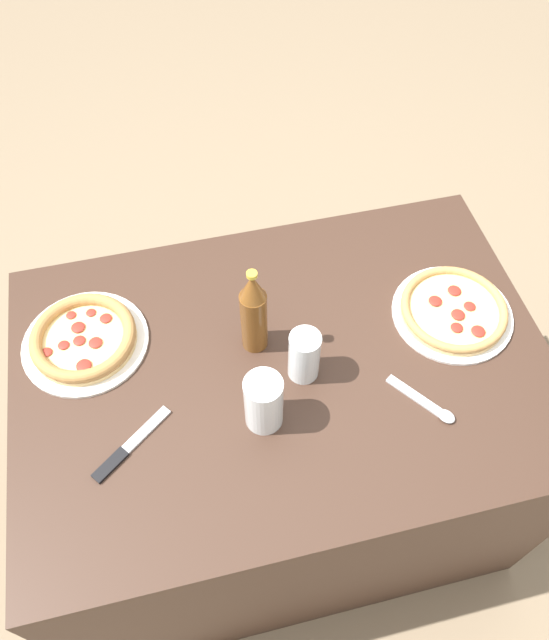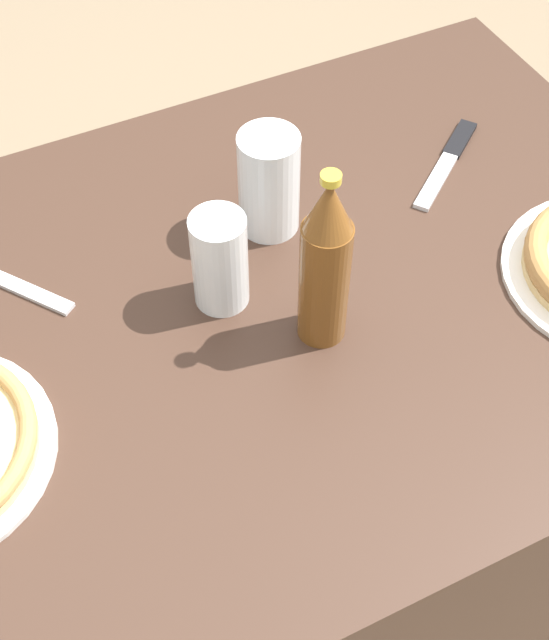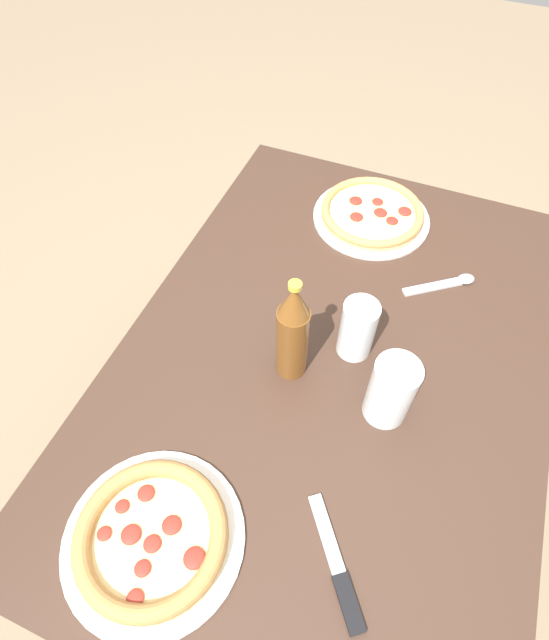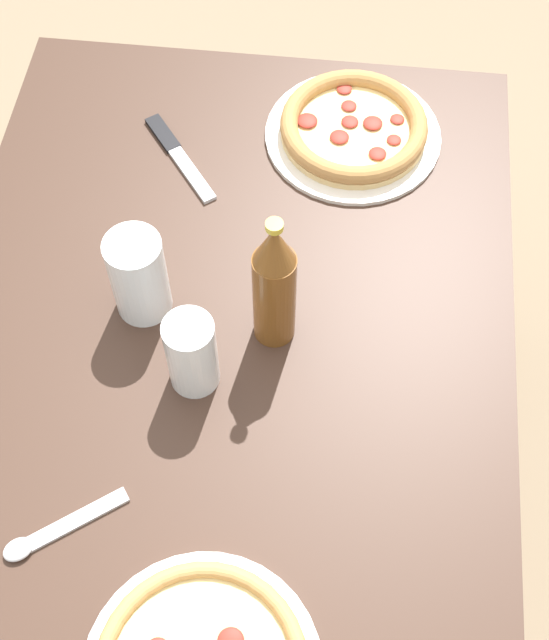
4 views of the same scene
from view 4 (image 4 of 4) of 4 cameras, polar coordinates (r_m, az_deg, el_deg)
ground_plane at (r=1.96m, az=-2.30°, el=-12.89°), size 8.00×8.00×0.00m
table at (r=1.60m, az=-2.77°, el=-8.73°), size 1.21×0.83×0.75m
pizza_salami at (r=1.49m, az=5.08°, el=12.10°), size 0.29×0.29×0.04m
glass_cola at (r=1.26m, az=-8.65°, el=2.62°), size 0.08×0.08×0.15m
glass_red_wine at (r=1.20m, az=-5.30°, el=-2.32°), size 0.07×0.07×0.13m
beer_bottle at (r=1.18m, az=-0.01°, el=2.30°), size 0.06×0.06×0.25m
knife at (r=1.48m, az=-6.24°, el=10.52°), size 0.18×0.14×0.01m
spoon at (r=1.19m, az=-14.20°, el=-13.12°), size 0.12×0.15×0.01m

